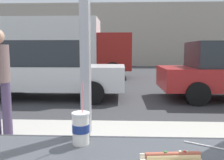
{
  "coord_description": "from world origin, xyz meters",
  "views": [
    {
      "loc": [
        0.2,
        -1.19,
        1.45
      ],
      "look_at": [
        0.02,
        3.07,
        0.91
      ],
      "focal_mm": 36.77,
      "sensor_mm": 36.0,
      "label": 1
    }
  ],
  "objects_px": {
    "hotdog_tray_near": "(173,158)",
    "box_truck": "(63,46)",
    "parked_car_white": "(51,70)",
    "soda_cup_left": "(81,128)"
  },
  "relations": [
    {
      "from": "hotdog_tray_near",
      "to": "box_truck",
      "type": "xyz_separation_m",
      "value": [
        -3.42,
        11.48,
        0.7
      ]
    },
    {
      "from": "box_truck",
      "to": "parked_car_white",
      "type": "bearing_deg",
      "value": -79.55
    },
    {
      "from": "soda_cup_left",
      "to": "hotdog_tray_near",
      "type": "xyz_separation_m",
      "value": [
        0.43,
        -0.19,
        -0.06
      ]
    },
    {
      "from": "soda_cup_left",
      "to": "parked_car_white",
      "type": "xyz_separation_m",
      "value": [
        -1.99,
        5.87,
        -0.18
      ]
    },
    {
      "from": "soda_cup_left",
      "to": "parked_car_white",
      "type": "bearing_deg",
      "value": 108.76
    },
    {
      "from": "soda_cup_left",
      "to": "box_truck",
      "type": "height_order",
      "value": "box_truck"
    },
    {
      "from": "soda_cup_left",
      "to": "hotdog_tray_near",
      "type": "distance_m",
      "value": 0.47
    },
    {
      "from": "hotdog_tray_near",
      "to": "parked_car_white",
      "type": "height_order",
      "value": "parked_car_white"
    },
    {
      "from": "box_truck",
      "to": "soda_cup_left",
      "type": "bearing_deg",
      "value": -75.15
    },
    {
      "from": "hotdog_tray_near",
      "to": "parked_car_white",
      "type": "xyz_separation_m",
      "value": [
        -2.42,
        6.06,
        -0.12
      ]
    }
  ]
}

